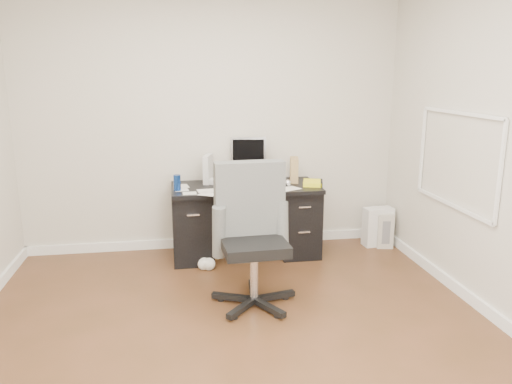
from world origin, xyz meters
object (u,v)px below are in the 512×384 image
lcd_monitor (248,158)px  office_chair (254,237)px  desk (245,218)px  keyboard (258,185)px  wicker_basket (196,235)px  pc_tower (382,227)px

lcd_monitor → office_chair: lcd_monitor is taller
desk → lcd_monitor: bearing=74.6°
keyboard → lcd_monitor: bearing=105.3°
wicker_basket → keyboard: bearing=-12.8°
keyboard → wicker_basket: size_ratio=1.17×
desk → lcd_monitor: size_ratio=3.17×
desk → keyboard: (0.13, -0.06, 0.36)m
lcd_monitor → wicker_basket: 0.99m
keyboard → office_chair: size_ratio=0.42×
office_chair → desk: bearing=82.7°
pc_tower → wicker_basket: (-2.08, -0.02, 0.02)m
lcd_monitor → office_chair: (-0.17, -1.43, -0.40)m
desk → pc_tower: 1.58m
lcd_monitor → pc_tower: (1.49, -0.15, -0.79)m
office_chair → wicker_basket: 1.38m
lcd_monitor → wicker_basket: (-0.59, -0.18, -0.77)m
desk → wicker_basket: (-0.51, 0.09, -0.19)m
keyboard → wicker_basket: bearing=172.8°
desk → wicker_basket: 0.55m
lcd_monitor → pc_tower: size_ratio=1.23×
lcd_monitor → pc_tower: bearing=2.9°
keyboard → pc_tower: 1.56m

